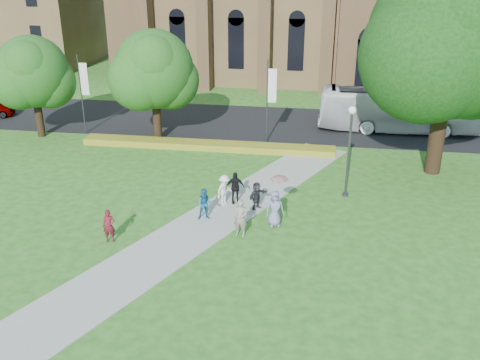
% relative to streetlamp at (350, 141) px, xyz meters
% --- Properties ---
extents(ground, '(160.00, 160.00, 0.00)m').
position_rel_streetlamp_xyz_m(ground, '(-7.50, -6.50, -3.30)').
color(ground, '#2C601C').
rests_on(ground, ground).
extents(road, '(160.00, 10.00, 0.02)m').
position_rel_streetlamp_xyz_m(road, '(-7.50, 13.50, -3.29)').
color(road, black).
rests_on(road, ground).
extents(footpath, '(15.58, 28.54, 0.04)m').
position_rel_streetlamp_xyz_m(footpath, '(-7.50, -5.50, -3.28)').
color(footpath, '#B2B2A8').
rests_on(footpath, ground).
extents(flower_hedge, '(18.00, 1.40, 0.45)m').
position_rel_streetlamp_xyz_m(flower_hedge, '(-9.50, 6.70, -3.07)').
color(flower_hedge, gold).
rests_on(flower_hedge, ground).
extents(streetlamp, '(0.44, 0.44, 5.24)m').
position_rel_streetlamp_xyz_m(streetlamp, '(0.00, 0.00, 0.00)').
color(streetlamp, '#38383D').
rests_on(streetlamp, ground).
extents(large_tree, '(9.60, 9.60, 13.20)m').
position_rel_streetlamp_xyz_m(large_tree, '(5.50, 4.50, 5.07)').
color(large_tree, '#332114').
rests_on(large_tree, ground).
extents(street_tree_0, '(5.20, 5.20, 7.50)m').
position_rel_streetlamp_xyz_m(street_tree_0, '(-22.50, 7.50, 1.58)').
color(street_tree_0, '#332114').
rests_on(street_tree_0, ground).
extents(street_tree_1, '(5.60, 5.60, 8.05)m').
position_rel_streetlamp_xyz_m(street_tree_1, '(-13.50, 8.00, 1.93)').
color(street_tree_1, '#332114').
rests_on(street_tree_1, ground).
extents(banner_pole_0, '(0.70, 0.10, 6.00)m').
position_rel_streetlamp_xyz_m(banner_pole_0, '(-5.39, 8.70, 0.09)').
color(banner_pole_0, '#38383D').
rests_on(banner_pole_0, ground).
extents(banner_pole_1, '(0.70, 0.10, 6.00)m').
position_rel_streetlamp_xyz_m(banner_pole_1, '(-19.39, 8.70, 0.09)').
color(banner_pole_1, '#38383D').
rests_on(banner_pole_1, ground).
extents(tour_coach, '(12.18, 2.93, 3.39)m').
position_rel_streetlamp_xyz_m(tour_coach, '(4.22, 12.94, -1.58)').
color(tour_coach, white).
rests_on(tour_coach, road).
extents(pedestrian_0, '(0.66, 0.51, 1.61)m').
position_rel_streetlamp_xyz_m(pedestrian_0, '(-11.25, -7.14, -2.45)').
color(pedestrian_0, maroon).
rests_on(pedestrian_0, footpath).
extents(pedestrian_1, '(0.95, 0.83, 1.67)m').
position_rel_streetlamp_xyz_m(pedestrian_1, '(-7.25, -4.17, -2.42)').
color(pedestrian_1, '#1B5F88').
rests_on(pedestrian_1, footpath).
extents(pedestrian_2, '(1.11, 1.27, 1.71)m').
position_rel_streetlamp_xyz_m(pedestrian_2, '(-6.58, -2.29, -2.40)').
color(pedestrian_2, white).
rests_on(pedestrian_2, footpath).
extents(pedestrian_3, '(1.15, 0.75, 1.81)m').
position_rel_streetlamp_xyz_m(pedestrian_3, '(-6.05, -1.99, -2.35)').
color(pedestrian_3, black).
rests_on(pedestrian_3, footpath).
extents(pedestrian_4, '(1.06, 0.86, 1.87)m').
position_rel_streetlamp_xyz_m(pedestrian_4, '(-3.63, -4.32, -2.32)').
color(pedestrian_4, gray).
rests_on(pedestrian_4, footpath).
extents(pedestrian_5, '(1.14, 1.43, 1.52)m').
position_rel_streetlamp_xyz_m(pedestrian_5, '(-4.78, -2.55, -2.49)').
color(pedestrian_5, '#27292F').
rests_on(pedestrian_5, footpath).
extents(pedestrian_6, '(0.74, 0.54, 1.88)m').
position_rel_streetlamp_xyz_m(pedestrian_6, '(-5.17, -5.64, -2.32)').
color(pedestrian_6, gray).
rests_on(pedestrian_6, footpath).
extents(parasol, '(1.06, 1.06, 0.73)m').
position_rel_streetlamp_xyz_m(parasol, '(-3.45, -4.22, -1.02)').
color(parasol, '#D093A5').
rests_on(parasol, pedestrian_4).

